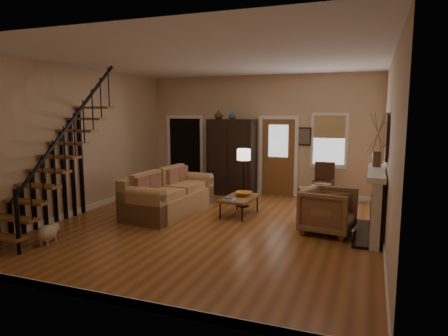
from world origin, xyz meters
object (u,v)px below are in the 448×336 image
(armchair_right, at_px, (322,207))
(side_chair, at_px, (323,183))
(armoire, at_px, (232,157))
(armchair_left, at_px, (328,211))
(floor_lamp, at_px, (244,178))
(coffee_table, at_px, (239,206))
(sofa, at_px, (170,194))

(armchair_right, xyz_separation_m, side_chair, (-0.23, 2.13, 0.12))
(armoire, distance_m, side_chair, 2.61)
(armoire, height_order, armchair_left, armoire)
(side_chair, bearing_deg, armchair_left, -81.30)
(armchair_left, distance_m, side_chair, 2.63)
(floor_lamp, distance_m, side_chair, 2.12)
(armoire, relative_size, coffee_table, 1.91)
(armoire, height_order, armchair_right, armoire)
(coffee_table, relative_size, armchair_left, 1.15)
(armchair_left, bearing_deg, armchair_right, 28.97)
(armchair_left, bearing_deg, side_chair, 17.39)
(armoire, relative_size, armchair_right, 2.47)
(armchair_right, distance_m, floor_lamp, 2.23)
(armchair_left, bearing_deg, sofa, 94.74)
(armoire, distance_m, armchair_left, 4.11)
(armchair_right, xyz_separation_m, floor_lamp, (-1.99, 0.97, 0.33))
(armchair_left, bearing_deg, floor_lamp, 65.13)
(coffee_table, xyz_separation_m, armchair_right, (1.83, -0.18, 0.18))
(armchair_left, distance_m, armchair_right, 0.50)
(armchair_left, bearing_deg, armoire, 55.20)
(armoire, xyz_separation_m, floor_lamp, (0.79, -1.36, -0.34))
(sofa, relative_size, armchair_left, 2.58)
(side_chair, bearing_deg, armoire, 175.52)
(armoire, bearing_deg, sofa, -103.15)
(armchair_left, distance_m, floor_lamp, 2.61)
(sofa, relative_size, side_chair, 2.41)
(coffee_table, height_order, armchair_left, armchair_left)
(coffee_table, xyz_separation_m, armchair_left, (2.00, -0.65, 0.22))
(armoire, xyz_separation_m, sofa, (-0.60, -2.55, -0.59))
(sofa, xyz_separation_m, coffee_table, (1.54, 0.40, -0.25))
(sofa, height_order, floor_lamp, floor_lamp)
(sofa, bearing_deg, armchair_right, 6.86)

